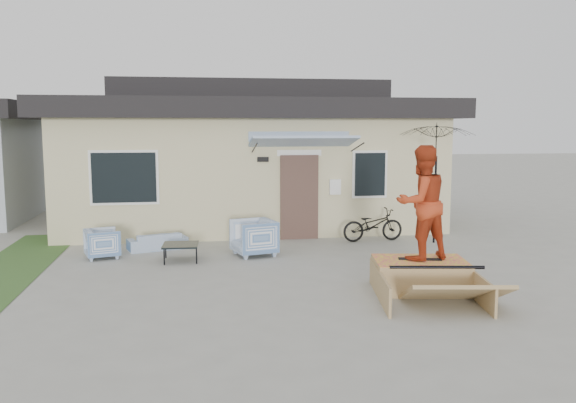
{
  "coord_description": "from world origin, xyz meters",
  "views": [
    {
      "loc": [
        -1.53,
        -9.89,
        2.83
      ],
      "look_at": [
        0.3,
        1.8,
        1.3
      ],
      "focal_mm": 36.93,
      "sensor_mm": 36.0,
      "label": 1
    }
  ],
  "objects": [
    {
      "name": "skateboard",
      "position": [
        2.27,
        -0.36,
        0.54
      ],
      "size": [
        0.75,
        0.37,
        0.05
      ],
      "primitive_type": "cube",
      "rotation": [
        0.0,
        0.0,
        -0.27
      ],
      "color": "black",
      "rests_on": "skate_ramp"
    },
    {
      "name": "armchair_right",
      "position": [
        -0.31,
        2.77,
        0.44
      ],
      "size": [
        0.99,
        1.03,
        0.88
      ],
      "primitive_type": "imported",
      "rotation": [
        0.0,
        0.0,
        -1.3
      ],
      "color": "#4973AE",
      "rests_on": "ground"
    },
    {
      "name": "house",
      "position": [
        0.0,
        7.99,
        1.94
      ],
      "size": [
        10.8,
        8.49,
        4.1
      ],
      "color": "#C8BE8C",
      "rests_on": "ground"
    },
    {
      "name": "ground",
      "position": [
        0.0,
        0.0,
        0.0
      ],
      "size": [
        90.0,
        90.0,
        0.0
      ],
      "primitive_type": "plane",
      "color": "gray",
      "rests_on": "ground"
    },
    {
      "name": "skate_ramp",
      "position": [
        2.26,
        -0.41,
        0.26
      ],
      "size": [
        1.86,
        2.29,
        0.52
      ],
      "primitive_type": null,
      "rotation": [
        0.0,
        0.0,
        -0.16
      ],
      "color": "#A28253",
      "rests_on": "ground"
    },
    {
      "name": "coffee_table",
      "position": [
        -1.87,
        2.47,
        0.18
      ],
      "size": [
        0.77,
        0.77,
        0.36
      ],
      "primitive_type": "cube",
      "rotation": [
        0.0,
        0.0,
        -0.06
      ],
      "color": "black",
      "rests_on": "ground"
    },
    {
      "name": "bicycle",
      "position": [
        2.74,
        3.91,
        0.49
      ],
      "size": [
        1.57,
        0.67,
        0.98
      ],
      "primitive_type": "imported",
      "rotation": [
        0.0,
        0.0,
        1.66
      ],
      "color": "black",
      "rests_on": "ground"
    },
    {
      "name": "armchair_left",
      "position": [
        -3.53,
        3.03,
        0.35
      ],
      "size": [
        0.81,
        0.83,
        0.7
      ],
      "primitive_type": "imported",
      "rotation": [
        0.0,
        0.0,
        1.87
      ],
      "color": "#4973AE",
      "rests_on": "ground"
    },
    {
      "name": "skater",
      "position": [
        2.27,
        -0.36,
        1.54
      ],
      "size": [
        1.11,
        0.96,
        1.96
      ],
      "primitive_type": "imported",
      "rotation": [
        0.0,
        0.0,
        3.39
      ],
      "color": "#B43919",
      "rests_on": "skateboard"
    },
    {
      "name": "loveseat",
      "position": [
        -2.42,
        3.72,
        0.26
      ],
      "size": [
        1.38,
        0.77,
        0.52
      ],
      "primitive_type": "imported",
      "rotation": [
        0.0,
        0.0,
        3.45
      ],
      "color": "#4973AE",
      "rests_on": "ground"
    },
    {
      "name": "grass_strip",
      "position": [
        -5.2,
        2.0,
        0.0
      ],
      "size": [
        1.4,
        8.0,
        0.01
      ],
      "primitive_type": "cube",
      "color": "#325625",
      "rests_on": "ground"
    },
    {
      "name": "patio_umbrella",
      "position": [
        4.14,
        3.5,
        1.75
      ],
      "size": [
        1.92,
        1.8,
        2.2
      ],
      "color": "black",
      "rests_on": "ground"
    }
  ]
}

